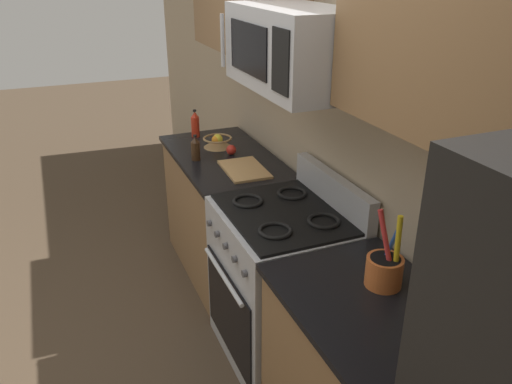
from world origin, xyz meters
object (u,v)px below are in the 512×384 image
object	(u,v)px
microwave	(294,48)
bottle_hot_sauce	(195,124)
utensil_crock	(385,269)
bottle_soy	(195,149)
cutting_board	(244,169)
fruit_basket	(217,141)
range_oven	(283,284)
apple_loose	(231,150)

from	to	relation	value
microwave	bottle_hot_sauce	distance (m)	1.63
utensil_crock	bottle_soy	xyz separation A→B (m)	(-1.70, -0.31, 0.00)
microwave	bottle_soy	bearing A→B (deg)	-166.47
cutting_board	utensil_crock	bearing A→B (deg)	3.12
microwave	cutting_board	distance (m)	1.07
fruit_basket	range_oven	bearing A→B (deg)	-0.62
bottle_hot_sauce	utensil_crock	bearing A→B (deg)	4.37
range_oven	microwave	size ratio (longest dim) A/B	1.39
apple_loose	bottle_hot_sauce	world-z (taller)	bottle_hot_sauce
range_oven	bottle_hot_sauce	xyz separation A→B (m)	(-1.44, -0.06, 0.53)
apple_loose	microwave	bearing A→B (deg)	-1.34
cutting_board	bottle_soy	bearing A→B (deg)	-142.70
microwave	utensil_crock	bearing A→B (deg)	5.81
microwave	fruit_basket	xyz separation A→B (m)	(-1.15, -0.02, -0.81)
fruit_basket	bottle_hot_sauce	distance (m)	0.31
range_oven	bottle_soy	distance (m)	1.11
utensil_crock	bottle_soy	size ratio (longest dim) A/B	1.96
range_oven	cutting_board	size ratio (longest dim) A/B	2.85
cutting_board	apple_loose	bearing A→B (deg)	175.63
range_oven	fruit_basket	bearing A→B (deg)	179.38
fruit_basket	bottle_soy	distance (m)	0.29
microwave	utensil_crock	world-z (taller)	microwave
utensil_crock	bottle_hot_sauce	world-z (taller)	utensil_crock
utensil_crock	range_oven	bearing A→B (deg)	-172.04
utensil_crock	apple_loose	world-z (taller)	utensil_crock
bottle_hot_sauce	bottle_soy	xyz separation A→B (m)	(0.48, -0.14, -0.02)
range_oven	apple_loose	world-z (taller)	range_oven
range_oven	cutting_board	bearing A→B (deg)	177.65
utensil_crock	cutting_board	size ratio (longest dim) A/B	0.89
microwave	utensil_crock	size ratio (longest dim) A/B	2.30
range_oven	bottle_hot_sauce	distance (m)	1.54
bottle_hot_sauce	cutting_board	bearing A→B (deg)	6.58
microwave	cutting_board	bearing A→B (deg)	-179.91
range_oven	microwave	distance (m)	1.29
bottle_hot_sauce	bottle_soy	size ratio (longest dim) A/B	1.19
utensil_crock	apple_loose	xyz separation A→B (m)	(-1.70, -0.05, -0.04)
apple_loose	bottle_hot_sauce	bearing A→B (deg)	-166.55
range_oven	microwave	bearing A→B (deg)	90.01
apple_loose	bottle_soy	xyz separation A→B (m)	(0.01, -0.25, 0.04)
microwave	bottle_hot_sauce	world-z (taller)	microwave
fruit_basket	cutting_board	size ratio (longest dim) A/B	0.54
fruit_basket	bottle_hot_sauce	bearing A→B (deg)	-165.55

